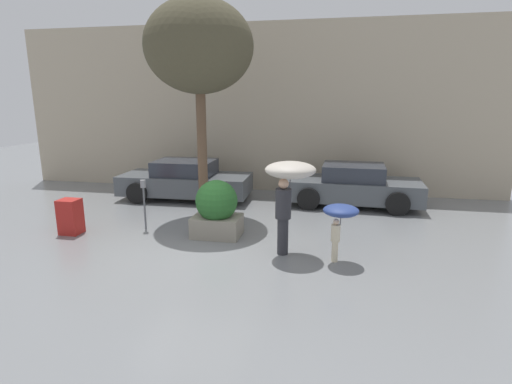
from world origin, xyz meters
name	(u,v)px	position (x,y,z in m)	size (l,w,h in m)	color
ground_plane	(193,250)	(0.00, 0.00, 0.00)	(40.00, 40.00, 0.00)	slate
building_facade	(251,109)	(0.00, 6.50, 3.00)	(18.00, 0.30, 6.00)	#B7A88E
planter_box	(217,209)	(0.28, 1.04, 0.71)	(1.19, 1.05, 1.44)	gray
person_adult	(289,181)	(2.15, 0.24, 1.66)	(1.10, 1.10, 2.07)	#2D2D33
person_child	(340,215)	(3.26, -0.04, 1.03)	(0.74, 0.74, 1.25)	beige
parked_car_near	(186,181)	(-1.89, 4.54, 0.63)	(4.42, 2.07, 1.33)	#4C5156
parked_car_far	(353,186)	(3.71, 4.77, 0.63)	(4.31, 2.12, 1.33)	#4C5156
street_tree	(199,48)	(-0.63, 2.70, 4.72)	(2.96, 2.96, 6.01)	brown
parking_meter	(144,194)	(-1.75, 1.21, 0.95)	(0.14, 0.14, 1.33)	#595B60
newspaper_box	(70,217)	(-3.45, 0.49, 0.45)	(0.50, 0.44, 0.90)	#B2231E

